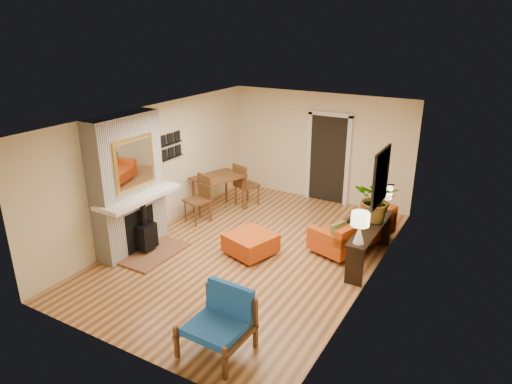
% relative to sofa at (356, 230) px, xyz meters
% --- Properties ---
extents(room_shell, '(6.50, 6.50, 6.50)m').
position_rel_sofa_xyz_m(room_shell, '(-1.04, 1.38, 0.92)').
color(room_shell, tan).
rests_on(room_shell, ground).
extents(fireplace, '(1.09, 1.68, 2.60)m').
position_rel_sofa_xyz_m(fireplace, '(-3.64, -2.25, 0.92)').
color(fireplace, white).
rests_on(fireplace, ground).
extents(sofa, '(1.30, 2.00, 0.73)m').
position_rel_sofa_xyz_m(sofa, '(0.00, 0.00, 0.00)').
color(sofa, silver).
rests_on(sofa, ground).
extents(ottoman, '(0.99, 0.99, 0.40)m').
position_rel_sofa_xyz_m(ottoman, '(-1.60, -1.34, -0.09)').
color(ottoman, silver).
rests_on(ottoman, ground).
extents(blue_chair, '(0.85, 0.83, 0.86)m').
position_rel_sofa_xyz_m(blue_chair, '(-0.60, -3.79, 0.14)').
color(blue_chair, brown).
rests_on(blue_chair, ground).
extents(dining_table, '(1.20, 1.96, 1.03)m').
position_rel_sofa_xyz_m(dining_table, '(-3.21, 0.08, 0.36)').
color(dining_table, brown).
rests_on(dining_table, ground).
extents(console_table, '(0.34, 1.85, 0.72)m').
position_rel_sofa_xyz_m(console_table, '(0.43, -0.56, 0.26)').
color(console_table, black).
rests_on(console_table, ground).
extents(lamp_near, '(0.30, 0.30, 0.54)m').
position_rel_sofa_xyz_m(lamp_near, '(0.43, -1.30, 0.74)').
color(lamp_near, white).
rests_on(lamp_near, console_table).
extents(lamp_far, '(0.30, 0.30, 0.54)m').
position_rel_sofa_xyz_m(lamp_far, '(0.43, 0.11, 0.74)').
color(lamp_far, white).
rests_on(lamp_far, console_table).
extents(houseplant, '(0.80, 0.70, 0.85)m').
position_rel_sofa_xyz_m(houseplant, '(0.42, -0.28, 0.83)').
color(houseplant, '#1E5919').
rests_on(houseplant, console_table).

